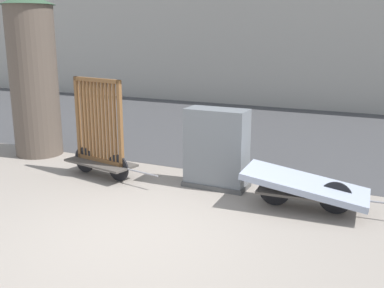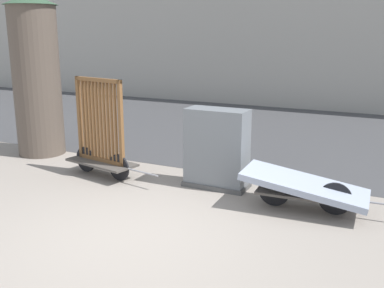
{
  "view_description": "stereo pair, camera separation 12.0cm",
  "coord_description": "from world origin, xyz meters",
  "px_view_note": "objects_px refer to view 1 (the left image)",
  "views": [
    {
      "loc": [
        3.14,
        -4.69,
        2.66
      ],
      "look_at": [
        0.0,
        1.95,
        0.84
      ],
      "focal_mm": 42.0,
      "sensor_mm": 36.0,
      "label": 1
    },
    {
      "loc": [
        3.25,
        -4.64,
        2.66
      ],
      "look_at": [
        0.0,
        1.95,
        0.84
      ],
      "focal_mm": 42.0,
      "sensor_mm": 36.0,
      "label": 2
    }
  ],
  "objects_px": {
    "advertising_column": "(34,75)",
    "bike_cart_with_mattress": "(305,186)",
    "bike_cart_with_bedframe": "(100,142)",
    "utility_cabinet": "(217,151)"
  },
  "relations": [
    {
      "from": "advertising_column",
      "to": "bike_cart_with_mattress",
      "type": "bearing_deg",
      "value": -7.05
    },
    {
      "from": "bike_cart_with_bedframe",
      "to": "bike_cart_with_mattress",
      "type": "relative_size",
      "value": 0.9
    },
    {
      "from": "bike_cart_with_mattress",
      "to": "bike_cart_with_bedframe",
      "type": "bearing_deg",
      "value": 176.84
    },
    {
      "from": "bike_cart_with_mattress",
      "to": "advertising_column",
      "type": "distance_m",
      "value": 6.28
    },
    {
      "from": "bike_cart_with_bedframe",
      "to": "advertising_column",
      "type": "distance_m",
      "value": 2.61
    },
    {
      "from": "utility_cabinet",
      "to": "advertising_column",
      "type": "bearing_deg",
      "value": 175.62
    },
    {
      "from": "bike_cart_with_mattress",
      "to": "utility_cabinet",
      "type": "distance_m",
      "value": 1.71
    },
    {
      "from": "utility_cabinet",
      "to": "bike_cart_with_bedframe",
      "type": "bearing_deg",
      "value": -169.33
    },
    {
      "from": "bike_cart_with_mattress",
      "to": "advertising_column",
      "type": "relative_size",
      "value": 0.68
    },
    {
      "from": "bike_cart_with_bedframe",
      "to": "utility_cabinet",
      "type": "bearing_deg",
      "value": 21.07
    }
  ]
}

